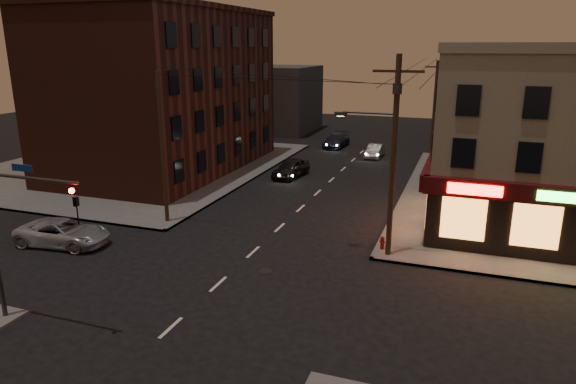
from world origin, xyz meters
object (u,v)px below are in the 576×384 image
at_px(sedan_far, 336,140).
at_px(sedan_near, 291,168).
at_px(sedan_mid, 375,151).
at_px(suv_cross, 63,233).
at_px(fire_hydrant, 382,242).

bearing_deg(sedan_far, sedan_near, -88.44).
distance_m(sedan_mid, sedan_far, 6.17).
height_order(suv_cross, sedan_far, suv_cross).
xyz_separation_m(suv_cross, sedan_far, (7.01, 32.23, -0.00)).
bearing_deg(sedan_near, suv_cross, -102.16).
bearing_deg(sedan_mid, sedan_near, -115.27).
xyz_separation_m(suv_cross, sedan_mid, (11.84, 28.40, -0.08)).
bearing_deg(fire_hydrant, sedan_near, 126.10).
distance_m(suv_cross, fire_hydrant, 17.27).
height_order(suv_cross, sedan_mid, suv_cross).
bearing_deg(sedan_far, fire_hydrant, -68.05).
relative_size(sedan_near, sedan_mid, 1.16).
relative_size(sedan_near, fire_hydrant, 6.10).
bearing_deg(sedan_mid, fire_hydrant, -76.92).
xyz_separation_m(suv_cross, fire_hydrant, (16.56, 4.90, -0.16)).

